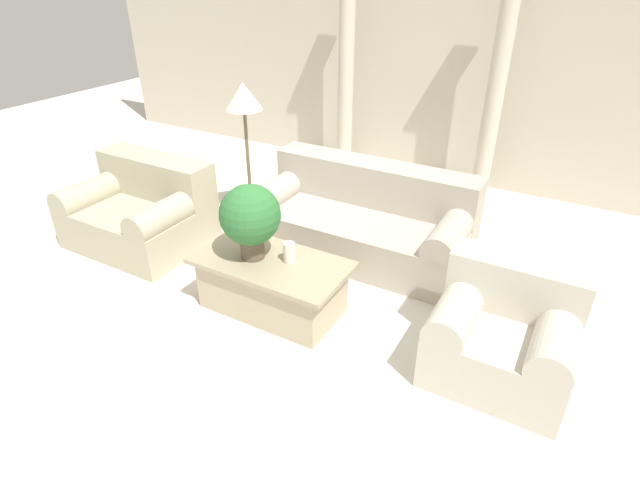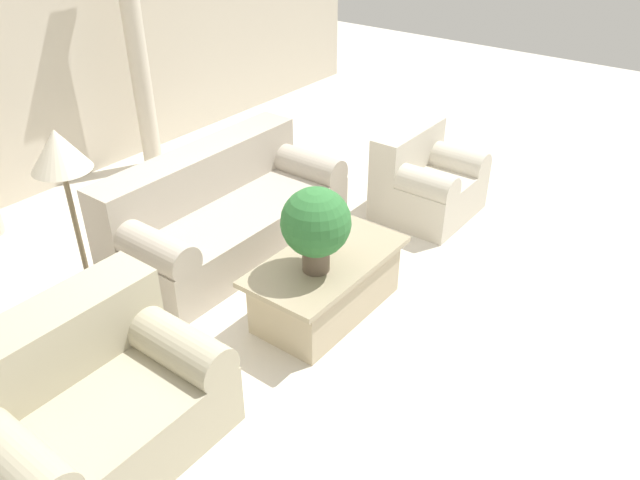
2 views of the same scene
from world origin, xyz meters
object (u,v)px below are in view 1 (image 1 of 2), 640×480
at_px(armchair, 504,332).
at_px(coffee_table, 272,284).
at_px(loveseat, 142,210).
at_px(potted_plant, 250,217).
at_px(floor_lamp, 244,106).
at_px(sofa_long, 363,218).

bearing_deg(armchair, coffee_table, -174.15).
distance_m(loveseat, armchair, 3.58).
height_order(coffee_table, potted_plant, potted_plant).
height_order(loveseat, coffee_table, loveseat).
xyz_separation_m(floor_lamp, armchair, (2.91, -1.05, -0.92)).
distance_m(sofa_long, potted_plant, 1.42).
distance_m(potted_plant, floor_lamp, 1.65).
relative_size(potted_plant, armchair, 0.68).
bearing_deg(sofa_long, armchair, -34.55).
height_order(loveseat, potted_plant, potted_plant).
bearing_deg(floor_lamp, potted_plant, -52.32).
height_order(coffee_table, armchair, armchair).
bearing_deg(potted_plant, armchair, 6.01).
xyz_separation_m(loveseat, coffee_table, (1.80, -0.32, -0.11)).
bearing_deg(potted_plant, sofa_long, 73.81).
bearing_deg(potted_plant, coffee_table, 7.80).
xyz_separation_m(potted_plant, floor_lamp, (-0.97, 1.26, 0.44)).
relative_size(sofa_long, potted_plant, 3.38).
relative_size(potted_plant, floor_lamp, 0.41).
relative_size(coffee_table, potted_plant, 2.02).
bearing_deg(loveseat, floor_lamp, 53.90).
bearing_deg(floor_lamp, coffee_table, -47.62).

